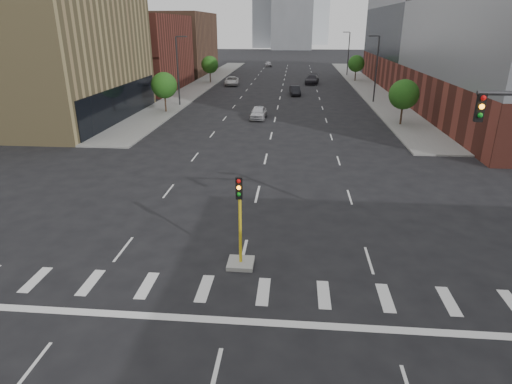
# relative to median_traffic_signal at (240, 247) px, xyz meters

# --- Properties ---
(sidewalk_left_far) EXTENTS (5.00, 92.00, 0.15)m
(sidewalk_left_far) POSITION_rel_median_traffic_signal_xyz_m (-15.00, 65.03, -0.90)
(sidewalk_left_far) COLOR gray
(sidewalk_left_far) RESTS_ON ground
(sidewalk_right_far) EXTENTS (5.00, 92.00, 0.15)m
(sidewalk_right_far) POSITION_rel_median_traffic_signal_xyz_m (15.00, 65.03, -0.90)
(sidewalk_right_far) COLOR gray
(sidewalk_right_far) RESTS_ON ground
(building_left_mid) EXTENTS (20.00, 24.00, 14.00)m
(building_left_mid) POSITION_rel_median_traffic_signal_xyz_m (-27.50, 31.03, 6.03)
(building_left_mid) COLOR #998656
(building_left_mid) RESTS_ON ground
(building_left_far_a) EXTENTS (20.00, 22.00, 12.00)m
(building_left_far_a) POSITION_rel_median_traffic_signal_xyz_m (-27.50, 57.03, 5.03)
(building_left_far_a) COLOR brown
(building_left_far_a) RESTS_ON ground
(building_left_far_b) EXTENTS (20.00, 24.00, 13.00)m
(building_left_far_b) POSITION_rel_median_traffic_signal_xyz_m (-27.50, 83.03, 5.53)
(building_left_far_b) COLOR brown
(building_left_far_b) RESTS_ON ground
(building_right_main) EXTENTS (24.00, 70.00, 22.00)m
(building_right_main) POSITION_rel_median_traffic_signal_xyz_m (29.50, 51.03, 10.03)
(building_right_main) COLOR brown
(building_right_main) RESTS_ON ground
(median_traffic_signal) EXTENTS (1.20, 1.20, 4.40)m
(median_traffic_signal) POSITION_rel_median_traffic_signal_xyz_m (0.00, 0.00, 0.00)
(median_traffic_signal) COLOR #999993
(median_traffic_signal) RESTS_ON ground
(streetlight_right_a) EXTENTS (1.60, 0.22, 9.07)m
(streetlight_right_a) POSITION_rel_median_traffic_signal_xyz_m (13.41, 46.03, 4.04)
(streetlight_right_a) COLOR #2D2D30
(streetlight_right_a) RESTS_ON ground
(streetlight_right_b) EXTENTS (1.60, 0.22, 9.07)m
(streetlight_right_b) POSITION_rel_median_traffic_signal_xyz_m (13.41, 81.03, 4.04)
(streetlight_right_b) COLOR #2D2D30
(streetlight_right_b) RESTS_ON ground
(streetlight_left) EXTENTS (1.60, 0.22, 9.07)m
(streetlight_left) POSITION_rel_median_traffic_signal_xyz_m (-13.41, 41.03, 4.04)
(streetlight_left) COLOR #2D2D30
(streetlight_left) RESTS_ON ground
(tree_left_near) EXTENTS (3.20, 3.20, 4.85)m
(tree_left_near) POSITION_rel_median_traffic_signal_xyz_m (-14.00, 36.03, 2.42)
(tree_left_near) COLOR #382619
(tree_left_near) RESTS_ON ground
(tree_left_far) EXTENTS (3.20, 3.20, 4.85)m
(tree_left_far) POSITION_rel_median_traffic_signal_xyz_m (-14.00, 66.03, 2.42)
(tree_left_far) COLOR #382619
(tree_left_far) RESTS_ON ground
(tree_right_near) EXTENTS (3.20, 3.20, 4.85)m
(tree_right_near) POSITION_rel_median_traffic_signal_xyz_m (14.00, 31.03, 2.42)
(tree_right_near) COLOR #382619
(tree_right_near) RESTS_ON ground
(tree_right_far) EXTENTS (3.20, 3.20, 4.85)m
(tree_right_far) POSITION_rel_median_traffic_signal_xyz_m (14.00, 71.03, 2.42)
(tree_right_far) COLOR #382619
(tree_right_far) RESTS_ON ground
(car_near_left) EXTENTS (1.90, 4.42, 1.49)m
(car_near_left) POSITION_rel_median_traffic_signal_xyz_m (-1.99, 33.29, -0.23)
(car_near_left) COLOR silver
(car_near_left) RESTS_ON ground
(car_mid_right) EXTENTS (1.94, 4.40, 1.41)m
(car_mid_right) POSITION_rel_median_traffic_signal_xyz_m (2.25, 52.06, -0.27)
(car_mid_right) COLOR black
(car_mid_right) RESTS_ON ground
(car_far_left) EXTENTS (3.03, 5.62, 1.50)m
(car_far_left) POSITION_rel_median_traffic_signal_xyz_m (-9.44, 63.28, -0.22)
(car_far_left) COLOR silver
(car_far_left) RESTS_ON ground
(car_deep_right) EXTENTS (3.01, 5.90, 1.64)m
(car_deep_right) POSITION_rel_median_traffic_signal_xyz_m (5.41, 66.43, -0.15)
(car_deep_right) COLOR #242228
(car_deep_right) RESTS_ON ground
(car_distant) EXTENTS (2.16, 4.24, 1.38)m
(car_distant) POSITION_rel_median_traffic_signal_xyz_m (-5.11, 101.91, -0.28)
(car_distant) COLOR #B3B3B8
(car_distant) RESTS_ON ground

